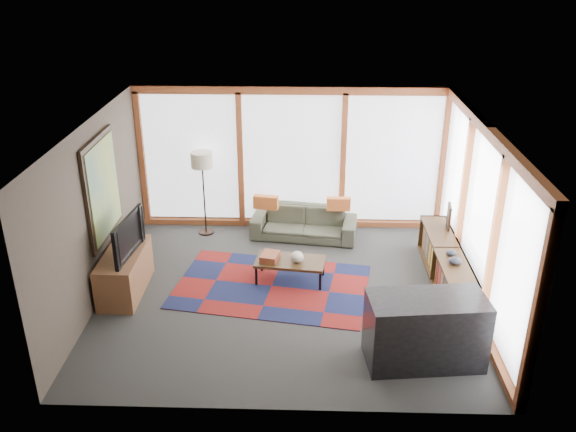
{
  "coord_description": "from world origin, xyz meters",
  "views": [
    {
      "loc": [
        0.26,
        -7.87,
        4.83
      ],
      "look_at": [
        0.0,
        0.4,
        1.1
      ],
      "focal_mm": 38.0,
      "sensor_mm": 36.0,
      "label": 1
    }
  ],
  "objects_px": {
    "coffee_table": "(290,270)",
    "bookshelf": "(446,265)",
    "sofa": "(304,223)",
    "bar_counter": "(425,331)",
    "tv_console": "(125,272)",
    "television": "(122,236)",
    "floor_lamp": "(204,194)"
  },
  "relations": [
    {
      "from": "coffee_table",
      "to": "bookshelf",
      "type": "height_order",
      "value": "bookshelf"
    },
    {
      "from": "coffee_table",
      "to": "floor_lamp",
      "type": "bearing_deg",
      "value": 133.45
    },
    {
      "from": "floor_lamp",
      "to": "bookshelf",
      "type": "distance_m",
      "value": 4.31
    },
    {
      "from": "coffee_table",
      "to": "bar_counter",
      "type": "distance_m",
      "value": 2.62
    },
    {
      "from": "coffee_table",
      "to": "television",
      "type": "bearing_deg",
      "value": -170.04
    },
    {
      "from": "bookshelf",
      "to": "tv_console",
      "type": "bearing_deg",
      "value": -174.77
    },
    {
      "from": "sofa",
      "to": "coffee_table",
      "type": "distance_m",
      "value": 1.57
    },
    {
      "from": "sofa",
      "to": "bar_counter",
      "type": "relative_size",
      "value": 1.28
    },
    {
      "from": "floor_lamp",
      "to": "sofa",
      "type": "bearing_deg",
      "value": -3.4
    },
    {
      "from": "coffee_table",
      "to": "television",
      "type": "relative_size",
      "value": 1.02
    },
    {
      "from": "coffee_table",
      "to": "bookshelf",
      "type": "xyz_separation_m",
      "value": [
        2.4,
        0.05,
        0.12
      ]
    },
    {
      "from": "bookshelf",
      "to": "television",
      "type": "xyz_separation_m",
      "value": [
        -4.82,
        -0.47,
        0.65
      ]
    },
    {
      "from": "tv_console",
      "to": "coffee_table",
      "type": "bearing_deg",
      "value": 9.18
    },
    {
      "from": "sofa",
      "to": "floor_lamp",
      "type": "height_order",
      "value": "floor_lamp"
    },
    {
      "from": "sofa",
      "to": "floor_lamp",
      "type": "xyz_separation_m",
      "value": [
        -1.78,
        0.11,
        0.5
      ]
    },
    {
      "from": "television",
      "to": "bar_counter",
      "type": "xyz_separation_m",
      "value": [
        4.15,
        -1.52,
        -0.49
      ]
    },
    {
      "from": "tv_console",
      "to": "bar_counter",
      "type": "distance_m",
      "value": 4.47
    },
    {
      "from": "floor_lamp",
      "to": "tv_console",
      "type": "xyz_separation_m",
      "value": [
        -0.89,
        -2.06,
        -0.45
      ]
    },
    {
      "from": "floor_lamp",
      "to": "television",
      "type": "height_order",
      "value": "floor_lamp"
    },
    {
      "from": "television",
      "to": "bar_counter",
      "type": "relative_size",
      "value": 0.73
    },
    {
      "from": "coffee_table",
      "to": "bookshelf",
      "type": "distance_m",
      "value": 2.4
    },
    {
      "from": "sofa",
      "to": "bar_counter",
      "type": "height_order",
      "value": "bar_counter"
    },
    {
      "from": "coffee_table",
      "to": "sofa",
      "type": "bearing_deg",
      "value": 82.66
    },
    {
      "from": "tv_console",
      "to": "bar_counter",
      "type": "height_order",
      "value": "bar_counter"
    },
    {
      "from": "tv_console",
      "to": "bar_counter",
      "type": "relative_size",
      "value": 0.9
    },
    {
      "from": "coffee_table",
      "to": "bar_counter",
      "type": "xyz_separation_m",
      "value": [
        1.72,
        -1.95,
        0.28
      ]
    },
    {
      "from": "bar_counter",
      "to": "television",
      "type": "bearing_deg",
      "value": 153.63
    },
    {
      "from": "coffee_table",
      "to": "bookshelf",
      "type": "relative_size",
      "value": 0.45
    },
    {
      "from": "television",
      "to": "sofa",
      "type": "bearing_deg",
      "value": -46.36
    },
    {
      "from": "bookshelf",
      "to": "sofa",
      "type": "bearing_deg",
      "value": 145.44
    },
    {
      "from": "tv_console",
      "to": "bar_counter",
      "type": "xyz_separation_m",
      "value": [
        4.19,
        -1.55,
        0.13
      ]
    },
    {
      "from": "floor_lamp",
      "to": "television",
      "type": "bearing_deg",
      "value": -112.17
    }
  ]
}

